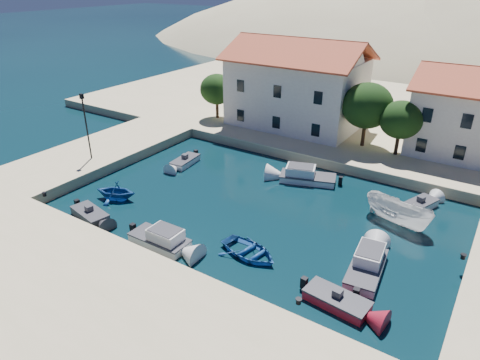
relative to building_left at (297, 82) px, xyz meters
name	(u,v)px	position (x,y,z in m)	size (l,w,h in m)	color
ground	(176,274)	(6.00, -28.00, -5.94)	(400.00, 400.00, 0.00)	black
quay_south	(98,328)	(6.00, -34.00, -5.44)	(52.00, 12.00, 1.00)	#C7B888
quay_west	(99,153)	(-13.00, -18.00, -5.44)	(8.00, 20.00, 1.00)	#C7B888
quay_north	(387,118)	(8.00, 10.00, -5.44)	(80.00, 36.00, 1.00)	#C7B888
building_left	(297,82)	(0.00, 0.00, 0.00)	(14.70, 9.45, 9.70)	silver
building_mid	(473,111)	(18.00, 1.00, -0.71)	(10.50, 8.40, 8.30)	silver
trees	(382,112)	(10.51, -2.54, -1.10)	(37.30, 5.30, 6.45)	#382314
lamppost	(86,120)	(-11.50, -20.00, -1.18)	(0.35, 0.25, 6.22)	black
bollards	(247,244)	(8.80, -24.13, -4.79)	(29.36, 9.56, 0.30)	black
motorboat_grey_sw	(90,214)	(-4.03, -26.39, -5.64)	(3.67, 2.16, 1.25)	#39383E
cabin_cruiser_south	(159,239)	(2.91, -26.11, -5.46)	(4.36, 1.89, 1.60)	white
rowboat_south	(249,255)	(8.70, -23.75, -5.94)	(3.02, 4.23, 0.88)	#19488D
motorboat_red_se	(337,300)	(15.38, -25.05, -5.64)	(3.81, 2.00, 1.25)	maroon
cabin_cruiser_east	(366,267)	(15.83, -21.37, -5.46)	(2.39, 4.83, 1.60)	white
boat_east	(396,223)	(15.80, -14.28, -5.94)	(2.03, 5.39, 2.08)	white
motorboat_white_ne	(420,205)	(16.72, -10.92, -5.64)	(2.46, 3.42, 1.25)	white
rowboat_west	(117,199)	(-4.71, -23.15, -5.94)	(2.92, 3.39, 1.78)	#19488D
motorboat_white_west	(185,161)	(-4.57, -14.47, -5.64)	(1.83, 3.49, 1.25)	white
cabin_cruiser_north	(308,177)	(7.13, -11.37, -5.46)	(5.31, 3.54, 1.60)	white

